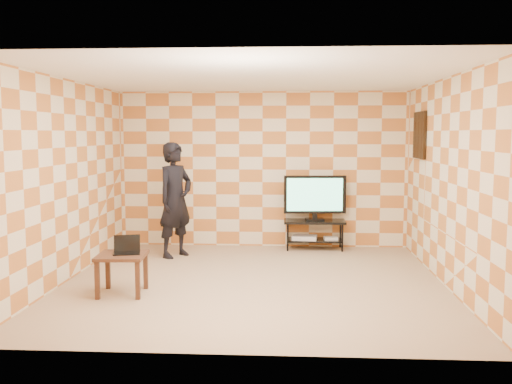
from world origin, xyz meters
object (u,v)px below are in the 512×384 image
(tv_stand, at_px, (315,228))
(person, at_px, (175,200))
(tv, at_px, (315,196))
(side_table, at_px, (122,261))

(tv_stand, height_order, person, person)
(tv, xyz_separation_m, person, (-2.25, -0.71, -0.01))
(tv, height_order, side_table, tv)
(side_table, bearing_deg, person, 84.00)
(tv, bearing_deg, person, -162.60)
(tv, distance_m, side_table, 3.84)
(tv_stand, relative_size, tv, 0.98)
(tv, distance_m, person, 2.36)
(person, bearing_deg, tv, -37.90)
(side_table, distance_m, person, 2.25)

